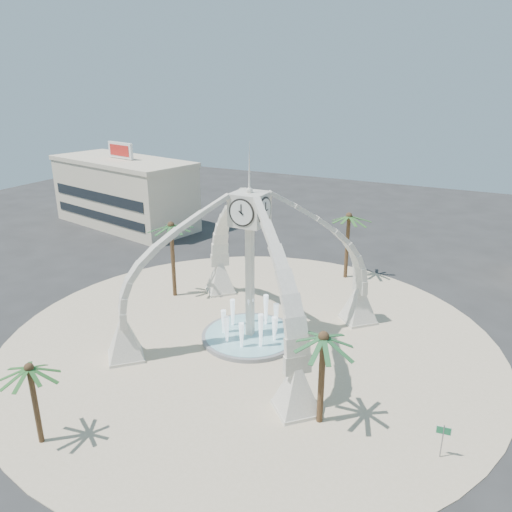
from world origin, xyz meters
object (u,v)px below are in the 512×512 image
at_px(palm_west, 171,226).
at_px(palm_south, 29,369).
at_px(palm_north, 349,217).
at_px(clock_tower, 250,265).
at_px(palm_east, 324,338).
at_px(street_sign, 443,435).
at_px(fountain, 250,335).

relative_size(palm_west, palm_south, 1.41).
bearing_deg(palm_west, palm_north, 42.22).
relative_size(clock_tower, palm_north, 2.33).
xyz_separation_m(palm_west, palm_north, (13.57, 12.32, -0.38)).
bearing_deg(clock_tower, palm_east, -40.15).
xyz_separation_m(palm_south, street_sign, (21.23, 9.36, -3.42)).
relative_size(palm_north, street_sign, 3.45).
bearing_deg(fountain, palm_west, 158.23).
height_order(fountain, street_sign, fountain).
xyz_separation_m(clock_tower, street_sign, (16.00, -7.30, -4.89)).
bearing_deg(palm_east, fountain, 139.85).
bearing_deg(palm_west, fountain, -21.77).
bearing_deg(clock_tower, palm_west, 158.23).
xyz_separation_m(fountain, street_sign, (16.00, -7.30, 1.31)).
relative_size(clock_tower, palm_west, 2.22).
relative_size(fountain, street_sign, 3.58).
bearing_deg(palm_north, clock_tower, -100.04).
bearing_deg(palm_west, palm_east, -30.98).
xyz_separation_m(clock_tower, palm_east, (8.80, -7.42, -0.56)).
height_order(palm_west, palm_south, palm_west).
relative_size(palm_east, palm_west, 0.84).
distance_m(fountain, palm_east, 12.82).
bearing_deg(palm_south, clock_tower, 72.58).
height_order(fountain, palm_east, palm_east).
relative_size(palm_east, palm_north, 0.88).
height_order(palm_west, palm_north, palm_west).
bearing_deg(fountain, palm_east, -40.15).
relative_size(fountain, palm_south, 1.39).
relative_size(clock_tower, street_sign, 8.03).
distance_m(palm_east, palm_south, 16.82).
distance_m(clock_tower, palm_west, 11.47).
bearing_deg(clock_tower, palm_north, 79.96).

